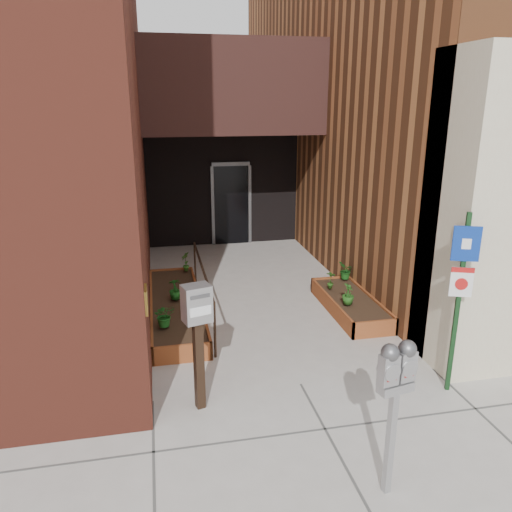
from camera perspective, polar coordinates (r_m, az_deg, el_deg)
ground at (r=7.10m, az=5.14°, el=-14.40°), size 80.00×80.00×0.00m
architecture at (r=12.82m, az=-4.70°, el=22.89°), size 20.00×14.60×10.00m
planter_left at (r=9.19m, az=-9.13°, el=-5.90°), size 0.90×3.60×0.30m
planter_right at (r=9.38m, az=10.70°, el=-5.50°), size 0.80×2.20×0.30m
handrail at (r=8.95m, az=-6.11°, el=-2.20°), size 0.04×3.34×0.90m
parking_meter at (r=4.91m, az=15.73°, el=-13.35°), size 0.38×0.21×1.64m
sign_post at (r=6.80m, az=22.34°, el=-3.13°), size 0.32×0.14×2.44m
payment_dropbox at (r=6.09m, az=-6.72°, el=-7.42°), size 0.38×0.32×1.65m
shrub_left_a at (r=8.06m, az=-10.41°, el=-6.69°), size 0.38×0.38×0.37m
shrub_left_b at (r=8.22m, az=-6.82°, el=-5.89°), size 0.26×0.26×0.41m
shrub_left_c at (r=9.09m, az=-9.23°, el=-3.73°), size 0.24×0.24×0.39m
shrub_left_d at (r=10.54m, az=-8.05°, el=-0.63°), size 0.24×0.24×0.41m
shrub_right_a at (r=8.91m, az=10.48°, el=-4.27°), size 0.28×0.28×0.38m
shrub_right_b at (r=9.58m, az=8.55°, el=-2.70°), size 0.26×0.26×0.35m
shrub_right_c at (r=10.13m, az=10.22°, el=-1.67°), size 0.41×0.41×0.35m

